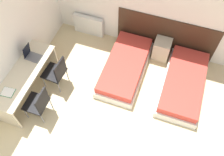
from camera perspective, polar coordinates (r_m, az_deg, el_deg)
The scene contains 12 objects.
wall_back at distance 6.03m, azimuth 5.62°, elevation 17.07°, with size 5.20×0.05×2.70m.
wall_left at distance 5.62m, azimuth -21.81°, elevation 9.08°, with size 0.05×4.70×2.70m.
headboard_panel at distance 6.47m, azimuth 12.13°, elevation 9.45°, with size 2.50×0.03×1.08m.
bed_near_window at distance 6.16m, azimuth 2.98°, elevation 2.54°, with size 0.95×1.96×0.38m.
bed_near_door at distance 6.11m, azimuth 16.00°, elevation -1.24°, with size 0.95×1.96×0.38m.
nightstand at distance 6.50m, azimuth 11.28°, elevation 6.51°, with size 0.41×0.39×0.56m.
radiator at distance 6.96m, azimuth -5.35°, elevation 11.93°, with size 0.84×0.12×0.59m.
desk at distance 5.81m, azimuth -19.20°, elevation 0.03°, with size 0.60×1.83×0.76m.
chair_near_laptop at distance 5.83m, azimuth -12.65°, elevation 1.38°, with size 0.49×0.49×0.91m.
chair_near_notebook at distance 5.50m, azimuth -16.53°, elevation -5.46°, with size 0.47×0.47×0.91m.
laptop at distance 5.84m, azimuth -17.95°, elevation 5.03°, with size 0.34×0.25×0.34m.
open_notebook at distance 5.51m, azimuth -22.72°, elevation -3.01°, with size 0.28×0.24×0.02m.
Camera 1 is at (1.01, -0.83, 5.17)m, focal length 40.00 mm.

